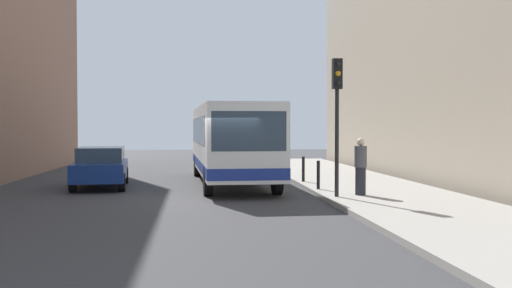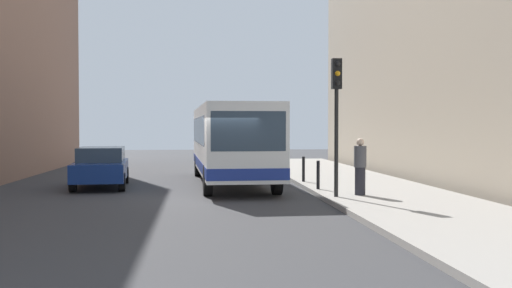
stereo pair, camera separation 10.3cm
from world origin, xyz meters
name	(u,v)px [view 1 (the left image)]	position (x,y,z in m)	size (l,w,h in m)	color
ground_plane	(216,198)	(0.00, 0.00, 0.00)	(80.00, 80.00, 0.00)	#38383A
sidewalk	(384,194)	(5.40, 0.00, 0.07)	(4.40, 40.00, 0.15)	#9E9991
building_right	(503,0)	(11.50, 4.00, 7.25)	(7.00, 32.00, 14.51)	#B2A38C
bus	(230,140)	(0.74, 4.71, 1.73)	(2.96, 11.11, 3.00)	white
car_beside_bus	(101,166)	(-4.09, 3.77, 0.78)	(2.13, 4.53, 1.48)	navy
traffic_light	(337,101)	(3.55, -1.22, 3.01)	(0.28, 0.33, 4.10)	black
bollard_near	(318,175)	(3.45, 0.97, 0.62)	(0.11, 0.11, 0.95)	black
bollard_mid	(303,169)	(3.45, 3.73, 0.62)	(0.11, 0.11, 0.95)	black
pedestrian_near_signal	(361,167)	(4.38, -0.86, 1.02)	(0.38, 0.38, 1.73)	#26262D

